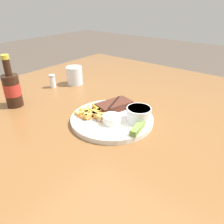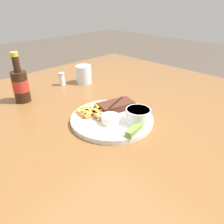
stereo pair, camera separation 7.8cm
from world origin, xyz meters
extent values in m
cube|color=brown|center=(0.00, 0.00, 0.74)|extent=(1.55, 1.50, 0.04)
cylinder|color=brown|center=(0.72, 0.69, 0.36)|extent=(0.06, 0.06, 0.72)
cylinder|color=silver|center=(0.00, 0.00, 0.77)|extent=(0.30, 0.30, 0.01)
cylinder|color=white|center=(0.00, 0.00, 0.78)|extent=(0.30, 0.30, 0.00)
cube|color=#472319|center=(0.06, 0.03, 0.80)|extent=(0.15, 0.11, 0.03)
cube|color=black|center=(0.06, 0.03, 0.81)|extent=(0.11, 0.04, 0.00)
cube|color=#E19447|center=(-0.04, 0.07, 0.79)|extent=(0.08, 0.05, 0.01)
cube|color=gold|center=(-0.04, 0.07, 0.79)|extent=(0.05, 0.07, 0.01)
cube|color=#DB8E43|center=(-0.04, 0.02, 0.80)|extent=(0.04, 0.05, 0.01)
cube|color=gold|center=(-0.02, 0.09, 0.79)|extent=(0.05, 0.02, 0.01)
cube|color=gold|center=(-0.04, 0.07, 0.80)|extent=(0.07, 0.05, 0.01)
cube|color=gold|center=(-0.05, 0.05, 0.80)|extent=(0.07, 0.02, 0.01)
cube|color=gold|center=(-0.05, 0.03, 0.80)|extent=(0.02, 0.06, 0.01)
cube|color=#E79349|center=(-0.07, 0.09, 0.79)|extent=(0.02, 0.06, 0.01)
cube|color=gold|center=(-0.02, 0.06, 0.79)|extent=(0.06, 0.02, 0.01)
cube|color=gold|center=(-0.03, 0.09, 0.79)|extent=(0.04, 0.07, 0.01)
cube|color=gold|center=(-0.01, 0.07, 0.80)|extent=(0.04, 0.06, 0.01)
cube|color=gold|center=(-0.04, 0.05, 0.79)|extent=(0.08, 0.03, 0.01)
cube|color=gold|center=(-0.05, 0.08, 0.79)|extent=(0.02, 0.06, 0.01)
cube|color=gold|center=(-0.05, 0.08, 0.80)|extent=(0.08, 0.06, 0.01)
cube|color=#E08F4C|center=(-0.04, 0.07, 0.79)|extent=(0.05, 0.06, 0.01)
cube|color=gold|center=(-0.04, 0.06, 0.79)|extent=(0.08, 0.02, 0.01)
cylinder|color=white|center=(0.04, -0.09, 0.81)|extent=(0.09, 0.09, 0.05)
cylinder|color=beige|center=(0.04, -0.09, 0.83)|extent=(0.08, 0.08, 0.01)
cylinder|color=silver|center=(-0.03, -0.03, 0.80)|extent=(0.06, 0.06, 0.03)
cylinder|color=#B22319|center=(-0.03, -0.03, 0.81)|extent=(0.06, 0.06, 0.01)
cube|color=olive|center=(-0.02, -0.12, 0.79)|extent=(0.09, 0.03, 0.02)
cube|color=#B7B7BC|center=(-0.07, 0.05, 0.78)|extent=(0.09, 0.06, 0.00)
cube|color=#B7B7BC|center=(-0.02, 0.01, 0.78)|extent=(0.03, 0.02, 0.00)
cube|color=#B7B7BC|center=(-0.02, 0.01, 0.78)|extent=(0.03, 0.02, 0.00)
cube|color=#B7B7BC|center=(-0.02, 0.02, 0.78)|extent=(0.03, 0.02, 0.00)
cube|color=#B7B7BC|center=(0.04, 0.07, 0.78)|extent=(0.08, 0.10, 0.00)
cube|color=black|center=(0.00, 0.00, 0.79)|extent=(0.05, 0.05, 0.01)
cylinder|color=black|center=(-0.15, 0.40, 0.83)|extent=(0.06, 0.06, 0.13)
cylinder|color=#B22D23|center=(-0.15, 0.40, 0.84)|extent=(0.07, 0.07, 0.05)
cylinder|color=black|center=(-0.15, 0.40, 0.93)|extent=(0.03, 0.03, 0.06)
cylinder|color=gold|center=(-0.15, 0.40, 0.97)|extent=(0.03, 0.03, 0.02)
cylinder|color=silver|center=(0.18, 0.39, 0.81)|extent=(0.08, 0.08, 0.09)
cylinder|color=white|center=(0.08, 0.44, 0.79)|extent=(0.03, 0.03, 0.05)
cylinder|color=#B7B7BC|center=(0.08, 0.44, 0.82)|extent=(0.03, 0.03, 0.01)
camera|label=1|loc=(-0.54, -0.43, 1.17)|focal=35.00mm
camera|label=2|loc=(-0.49, -0.49, 1.17)|focal=35.00mm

